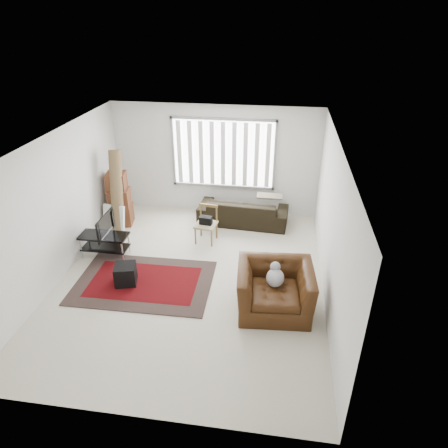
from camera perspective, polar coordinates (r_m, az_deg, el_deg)
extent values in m
plane|color=beige|center=(7.83, -4.75, -7.83)|extent=(6.00, 6.00, 0.00)
cube|color=white|center=(6.60, -5.70, 11.39)|extent=(5.00, 6.00, 0.02)
cube|color=silver|center=(9.81, -1.24, 9.02)|extent=(5.00, 0.02, 2.70)
cube|color=silver|center=(4.79, -13.52, -15.79)|extent=(5.00, 0.02, 2.70)
cube|color=silver|center=(8.04, -22.84, 2.08)|extent=(0.02, 6.00, 2.70)
cube|color=silver|center=(7.01, 15.14, -0.45)|extent=(0.02, 6.00, 2.70)
cube|color=white|center=(9.70, -0.08, 10.04)|extent=(2.40, 0.01, 1.60)
cube|color=gray|center=(9.68, -0.10, 10.00)|extent=(2.52, 0.06, 1.72)
cube|color=white|center=(9.64, -0.14, 9.93)|extent=(2.40, 0.02, 1.55)
cube|color=black|center=(7.85, -11.35, -8.15)|extent=(2.59, 1.75, 0.02)
cube|color=#4D060A|center=(7.85, -11.35, -8.08)|extent=(2.05, 1.21, 0.00)
cube|color=black|center=(8.61, -16.81, -1.62)|extent=(0.99, 0.45, 0.04)
cube|color=black|center=(8.75, -16.56, -3.20)|extent=(0.95, 0.42, 0.03)
cylinder|color=#B2B2B7|center=(8.78, -19.75, -3.29)|extent=(0.03, 0.03, 0.50)
cylinder|color=#B2B2B7|center=(8.41, -14.31, -3.85)|extent=(0.03, 0.03, 0.50)
cylinder|color=#B2B2B7|center=(9.06, -18.72, -2.05)|extent=(0.03, 0.03, 0.50)
cylinder|color=#B2B2B7|center=(8.71, -13.43, -2.54)|extent=(0.03, 0.03, 0.50)
imported|color=black|center=(8.50, -17.04, -0.16)|extent=(0.10, 0.80, 0.46)
cube|color=black|center=(7.79, -13.88, -6.97)|extent=(0.47, 0.47, 0.38)
cube|color=brown|center=(9.94, -14.46, 1.36)|extent=(0.59, 0.56, 0.48)
cube|color=brown|center=(9.72, -14.73, 3.65)|extent=(0.54, 0.50, 0.43)
cube|color=brown|center=(9.62, -15.14, 5.98)|extent=(0.49, 0.49, 0.38)
cube|color=silver|center=(9.55, -15.44, 0.69)|extent=(0.55, 0.30, 0.66)
cylinder|color=brown|center=(9.43, -15.09, 4.49)|extent=(0.35, 0.77, 1.88)
imported|color=black|center=(9.59, 2.75, 2.39)|extent=(2.18, 1.06, 0.82)
cube|color=#90835E|center=(8.80, -2.59, -0.11)|extent=(0.50, 0.50, 0.05)
cylinder|color=brown|center=(8.81, -4.10, -1.69)|extent=(0.04, 0.04, 0.41)
cylinder|color=brown|center=(8.70, -1.79, -2.04)|extent=(0.04, 0.04, 0.41)
cylinder|color=brown|center=(9.11, -3.31, -0.55)|extent=(0.04, 0.04, 0.41)
cylinder|color=brown|center=(9.01, -1.06, -0.88)|extent=(0.04, 0.04, 0.41)
cube|color=brown|center=(8.79, -2.24, 2.66)|extent=(0.42, 0.10, 0.06)
cube|color=brown|center=(8.93, -3.36, 1.79)|extent=(0.04, 0.04, 0.41)
cube|color=brown|center=(8.82, -1.07, 1.49)|extent=(0.04, 0.04, 0.41)
cube|color=black|center=(8.75, -2.61, 0.53)|extent=(0.29, 0.19, 0.18)
imported|color=#3B1F0C|center=(6.89, 7.27, -8.86)|extent=(1.35, 1.20, 0.94)
ellipsoid|color=#59595B|center=(6.81, 7.35, -7.92)|extent=(0.28, 0.36, 0.23)
sphere|color=#59595B|center=(6.87, 7.36, -6.09)|extent=(0.18, 0.18, 0.18)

